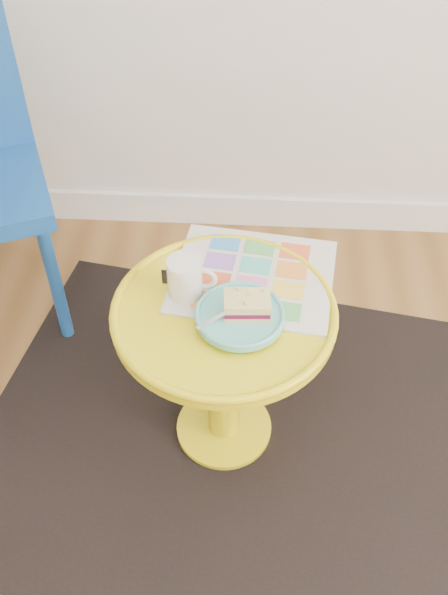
# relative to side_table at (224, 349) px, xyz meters

# --- Properties ---
(rug) EXTENTS (1.47, 1.31, 0.01)m
(rug) POSITION_rel_side_table_xyz_m (-0.00, -0.00, -0.34)
(rug) COLOR black
(rug) RESTS_ON ground
(side_table) EXTENTS (0.51, 0.51, 0.48)m
(side_table) POSITION_rel_side_table_xyz_m (0.00, 0.00, 0.00)
(side_table) COLOR yellow
(side_table) RESTS_ON ground
(newspaper) EXTENTS (0.41, 0.36, 0.01)m
(newspaper) POSITION_rel_side_table_xyz_m (0.06, 0.11, 0.14)
(newspaper) COLOR silver
(newspaper) RESTS_ON side_table
(mug) EXTENTS (0.11, 0.08, 0.10)m
(mug) POSITION_rel_side_table_xyz_m (-0.09, 0.04, 0.19)
(mug) COLOR white
(mug) RESTS_ON side_table
(plate) EXTENTS (0.20, 0.20, 0.02)m
(plate) POSITION_rel_side_table_xyz_m (0.04, -0.04, 0.16)
(plate) COLOR #59BCB7
(plate) RESTS_ON newspaper
(cake_slice) EXTENTS (0.10, 0.07, 0.04)m
(cake_slice) POSITION_rel_side_table_xyz_m (0.05, -0.03, 0.19)
(cake_slice) COLOR #D3BC8C
(cake_slice) RESTS_ON plate
(fork) EXTENTS (0.12, 0.10, 0.00)m
(fork) POSITION_rel_side_table_xyz_m (0.01, -0.04, 0.17)
(fork) COLOR silver
(fork) RESTS_ON plate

